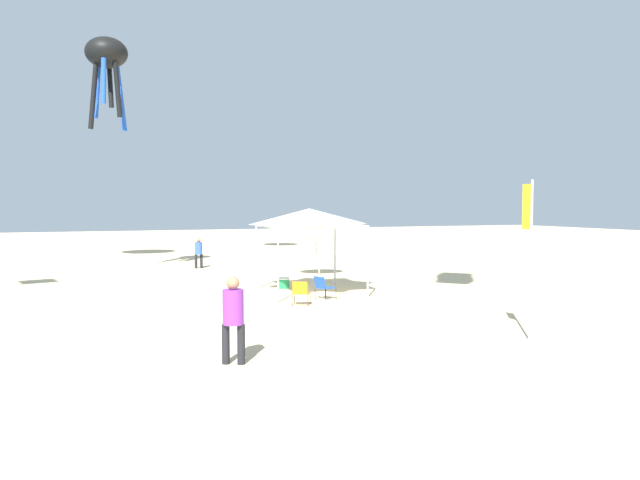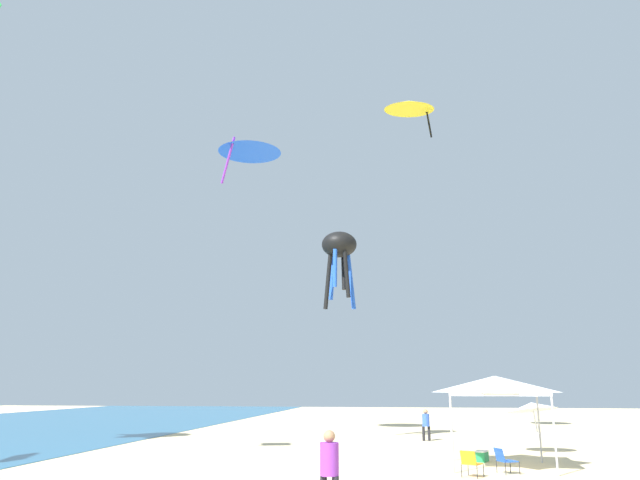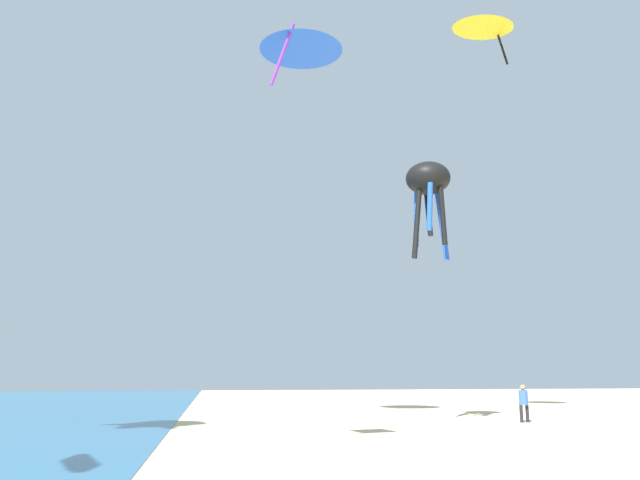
% 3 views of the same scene
% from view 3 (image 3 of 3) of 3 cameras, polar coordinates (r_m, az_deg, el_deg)
% --- Properties ---
extents(person_watching_sky, '(0.38, 0.43, 1.59)m').
position_cam_3_polar(person_watching_sky, '(29.87, 17.69, -13.45)').
color(person_watching_sky, black).
rests_on(person_watching_sky, ground).
extents(kite_delta_yellow, '(4.01, 3.98, 2.63)m').
position_cam_3_polar(kite_delta_yellow, '(35.65, 14.33, 18.27)').
color(kite_delta_yellow, yellow).
extents(kite_octopus_black, '(1.93, 1.93, 4.28)m').
position_cam_3_polar(kite_octopus_black, '(28.19, 9.63, 4.99)').
color(kite_octopus_black, black).
extents(kite_delta_blue, '(5.31, 5.31, 2.94)m').
position_cam_3_polar(kite_delta_blue, '(30.44, -1.70, 17.15)').
color(kite_delta_blue, blue).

